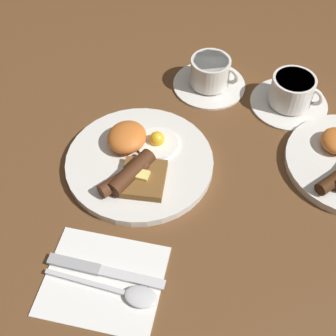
% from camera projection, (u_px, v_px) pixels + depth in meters
% --- Properties ---
extents(ground_plane, '(3.00, 3.00, 0.00)m').
position_uv_depth(ground_plane, '(140.00, 165.00, 0.83)').
color(ground_plane, brown).
extents(breakfast_plate_near, '(0.26, 0.26, 0.05)m').
position_uv_depth(breakfast_plate_near, '(138.00, 160.00, 0.82)').
color(breakfast_plate_near, silver).
rests_on(breakfast_plate_near, ground_plane).
extents(teacup_near, '(0.15, 0.15, 0.06)m').
position_uv_depth(teacup_near, '(210.00, 76.00, 0.95)').
color(teacup_near, silver).
rests_on(teacup_near, ground_plane).
extents(teacup_far, '(0.15, 0.15, 0.07)m').
position_uv_depth(teacup_far, '(292.00, 94.00, 0.91)').
color(teacup_far, silver).
rests_on(teacup_far, ground_plane).
extents(napkin, '(0.16, 0.18, 0.01)m').
position_uv_depth(napkin, '(103.00, 280.00, 0.69)').
color(napkin, white).
rests_on(napkin, ground_plane).
extents(knife, '(0.02, 0.18, 0.01)m').
position_uv_depth(knife, '(99.00, 270.00, 0.70)').
color(knife, silver).
rests_on(knife, napkin).
extents(spoon, '(0.03, 0.17, 0.01)m').
position_uv_depth(spoon, '(129.00, 293.00, 0.67)').
color(spoon, silver).
rests_on(spoon, napkin).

